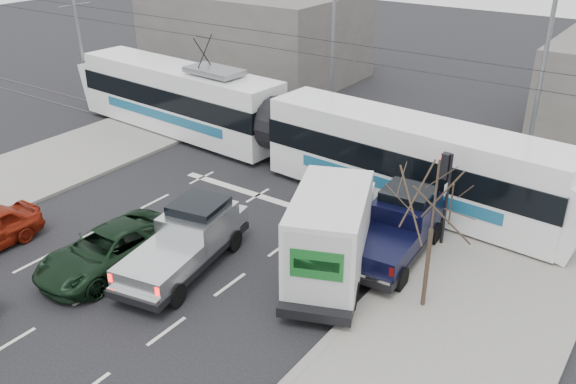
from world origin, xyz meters
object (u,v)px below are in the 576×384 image
Objects in this scene: street_lamp_far at (330,34)px; tram at (279,126)px; navy_pickup at (399,226)px; silver_pickup at (189,238)px; bare_tree at (435,203)px; green_car at (109,250)px; box_truck at (332,233)px; traffic_signal at (446,179)px; street_lamp_near at (537,73)px.

tram is (1.15, -6.53, -3.14)m from street_lamp_far.
silver_pickup is at bearing -143.95° from navy_pickup.
tram is 9.73m from silver_pickup.
green_car is (-10.02, -4.09, -3.05)m from bare_tree.
box_truck is at bearing 17.25° from silver_pickup.
navy_pickup is (-2.13, 2.53, -2.64)m from bare_tree.
box_truck reaches higher than green_car.
street_lamp_far is at bearing 138.28° from traffic_signal.
bare_tree is 0.71× the size of box_truck.
green_car is (-8.89, -8.09, -1.99)m from traffic_signal.
traffic_signal is at bearing -96.41° from street_lamp_near.
silver_pickup is at bearing -118.78° from street_lamp_near.
tram is (-10.35, -4.53, -3.14)m from street_lamp_near.
street_lamp_far is 7.33m from tram.
street_lamp_near is 16.27m from silver_pickup.
box_truck is 1.23× the size of navy_pickup.
bare_tree is 4.23m from navy_pickup.
box_truck is at bearing -40.19° from tram.
street_lamp_far is 1.45× the size of silver_pickup.
navy_pickup is 1.06× the size of green_car.
tram is 3.89× the size of box_truck.
street_lamp_far is 1.58× the size of navy_pickup.
traffic_signal is 2.38m from navy_pickup.
street_lamp_near is 1.28× the size of box_truck.
street_lamp_near is 11.73m from tram.
box_truck is at bearing -179.91° from bare_tree.
silver_pickup is 1.16× the size of green_car.
green_car is (-2.15, -1.77, -0.33)m from silver_pickup.
street_lamp_near is 1.67× the size of green_car.
traffic_signal is (-1.13, 4.00, -1.05)m from bare_tree.
box_truck reaches higher than navy_pickup.
green_car is (-7.90, -6.62, -0.41)m from navy_pickup.
street_lamp_far is (-11.79, 13.50, 1.32)m from bare_tree.
box_truck is at bearing -119.96° from traffic_signal.
street_lamp_near is 12.42m from box_truck.
tram is 9.64m from navy_pickup.
traffic_signal is 7.91m from street_lamp_near.
bare_tree reaches higher than navy_pickup.
green_car is at bearing -137.72° from traffic_signal.
box_truck reaches higher than silver_pickup.
street_lamp_far is 18.21m from green_car.
street_lamp_far is 0.33× the size of tram.
traffic_signal is at bearing -41.72° from street_lamp_far.
traffic_signal reaches higher than silver_pickup.
navy_pickup reaches higher than silver_pickup.
street_lamp_far is at bearing 96.73° from green_car.
street_lamp_far is 16.25m from box_truck.
bare_tree is at bearing -29.34° from tram.
traffic_signal is at bearing 32.86° from silver_pickup.
street_lamp_near is (0.84, 7.50, 2.37)m from traffic_signal.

